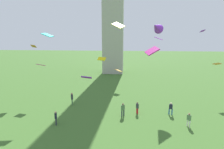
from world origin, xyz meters
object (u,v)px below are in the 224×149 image
(person_0, at_px, (72,98))
(kite_flying_1, at_px, (34,46))
(kite_flying_10, at_px, (41,65))
(kite_flying_6, at_px, (102,59))
(person_5, at_px, (189,119))
(kite_flying_8, at_px, (217,64))
(person_1, at_px, (56,117))
(kite_flying_7, at_px, (203,31))
(person_3, at_px, (137,107))
(kite_flying_5, at_px, (118,25))
(kite_flying_2, at_px, (157,27))
(kite_flying_4, at_px, (152,51))
(person_2, at_px, (123,109))
(kite_flying_0, at_px, (47,35))
(person_4, at_px, (171,108))
(kite_flying_11, at_px, (159,38))
(kite_flying_3, at_px, (118,70))
(kite_flying_9, at_px, (86,77))

(person_0, distance_m, kite_flying_1, 11.32)
(kite_flying_10, bearing_deg, kite_flying_6, -170.07)
(kite_flying_10, bearing_deg, kite_flying_1, -32.66)
(person_5, height_order, kite_flying_10, kite_flying_10)
(person_5, height_order, kite_flying_8, kite_flying_8)
(person_1, bearing_deg, kite_flying_7, 108.47)
(person_3, bearing_deg, kite_flying_5, -145.70)
(kite_flying_2, bearing_deg, kite_flying_7, 63.80)
(kite_flying_4, relative_size, kite_flying_7, 1.65)
(person_5, bearing_deg, person_1, 67.21)
(person_2, xyz_separation_m, kite_flying_0, (-10.77, 3.61, 9.14))
(person_5, bearing_deg, kite_flying_8, -80.86)
(kite_flying_2, bearing_deg, person_0, -134.64)
(kite_flying_0, bearing_deg, kite_flying_6, 11.04)
(kite_flying_10, bearing_deg, kite_flying_7, -145.55)
(kite_flying_4, relative_size, kite_flying_10, 1.28)
(person_0, relative_size, kite_flying_1, 1.60)
(person_2, xyz_separation_m, person_3, (1.85, 0.99, -0.07))
(person_2, height_order, kite_flying_0, kite_flying_0)
(person_4, relative_size, kite_flying_11, 1.44)
(kite_flying_5, bearing_deg, kite_flying_8, -163.52)
(person_0, xyz_separation_m, kite_flying_8, (18.48, -3.05, 5.79))
(person_0, bearing_deg, kite_flying_8, 58.09)
(kite_flying_8, bearing_deg, kite_flying_10, -55.46)
(kite_flying_3, bearing_deg, person_1, -63.06)
(kite_flying_10, relative_size, kite_flying_11, 1.18)
(kite_flying_11, bearing_deg, kite_flying_7, -111.07)
(person_5, height_order, kite_flying_0, kite_flying_0)
(kite_flying_7, bearing_deg, kite_flying_9, 14.55)
(person_3, xyz_separation_m, kite_flying_11, (2.39, 0.64, 8.79))
(person_0, height_order, kite_flying_4, kite_flying_4)
(kite_flying_4, bearing_deg, kite_flying_9, -109.25)
(kite_flying_11, bearing_deg, person_3, 32.83)
(kite_flying_4, bearing_deg, kite_flying_3, -175.87)
(person_3, xyz_separation_m, kite_flying_8, (9.04, -0.66, 5.91))
(person_3, xyz_separation_m, kite_flying_4, (0.90, -5.57, 7.76))
(kite_flying_0, height_order, kite_flying_10, kite_flying_0)
(person_0, xyz_separation_m, person_2, (7.60, -3.39, -0.04))
(person_0, relative_size, kite_flying_5, 0.96)
(kite_flying_2, bearing_deg, kite_flying_10, -144.61)
(kite_flying_6, bearing_deg, kite_flying_3, 86.18)
(person_4, relative_size, kite_flying_9, 1.32)
(kite_flying_4, distance_m, kite_flying_9, 7.23)
(person_2, height_order, person_5, person_2)
(kite_flying_7, bearing_deg, kite_flying_10, -11.85)
(person_3, xyz_separation_m, kite_flying_3, (-3.13, 11.47, 2.67))
(person_2, height_order, kite_flying_2, kite_flying_2)
(kite_flying_2, xyz_separation_m, kite_flying_10, (-17.46, -2.03, -5.63))
(kite_flying_4, bearing_deg, person_1, -107.97)
(person_1, height_order, kite_flying_10, kite_flying_10)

